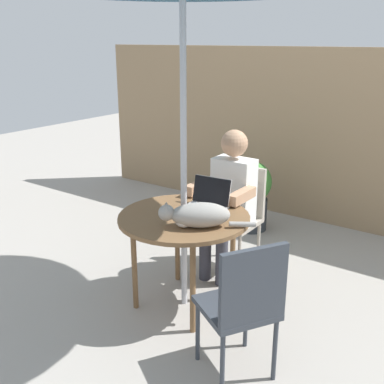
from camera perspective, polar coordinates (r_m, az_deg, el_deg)
name	(u,v)px	position (r m, az deg, el deg)	size (l,w,h in m)	color
ground_plane	(184,302)	(3.63, -0.94, -13.52)	(14.00, 14.00, 0.00)	gray
fence_back	(305,136)	(5.14, 13.86, 6.73)	(5.44, 0.08, 1.85)	#937756
patio_table	(184,224)	(3.33, -0.99, -3.96)	(0.95, 0.95, 0.72)	brown
chair_occupied	(238,209)	(4.00, 5.71, -2.13)	(0.40, 0.40, 0.89)	#B2A899
chair_empty	(244,301)	(2.67, 6.44, -13.28)	(0.55, 0.55, 0.89)	#33383F
person_seated	(229,195)	(3.81, 4.61, -0.42)	(0.48, 0.48, 1.23)	white
laptop	(208,199)	(3.45, 2.03, -0.89)	(0.32, 0.28, 0.21)	silver
cat	(197,215)	(3.08, 0.59, -2.90)	(0.56, 0.41, 0.17)	gray
potted_plant_near_fence	(251,193)	(4.83, 7.35, -0.16)	(0.41, 0.41, 0.73)	#33383D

